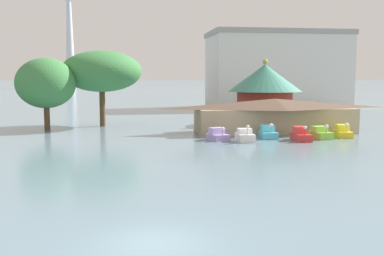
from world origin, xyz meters
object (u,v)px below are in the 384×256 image
Objects in this scene: green_roof_pavilion at (265,90)px; shoreline_tree_mid at (102,71)px; pedal_boat_white at (245,136)px; pedal_boat_cyan at (268,133)px; pedal_boat_yellow at (343,132)px; pedal_boat_red at (301,135)px; pedal_boat_lime at (321,134)px; distant_broadcast_tower at (69,6)px; shoreline_tree_tall_left at (46,83)px; background_building_block at (276,70)px; pedal_boat_lavender at (218,135)px; boathouse at (275,115)px.

green_roof_pavilion is 0.96× the size of shoreline_tree_mid.
shoreline_tree_mid reaches higher than pedal_boat_white.
pedal_boat_cyan is 8.23m from pedal_boat_yellow.
shoreline_tree_mid is at bearing -125.95° from pedal_boat_red.
shoreline_tree_mid is at bearing -127.46° from pedal_boat_cyan.
shoreline_tree_mid is at bearing -133.43° from pedal_boat_lime.
pedal_boat_red is at bearing -76.47° from pedal_boat_lime.
distant_broadcast_tower reaches higher than pedal_boat_red.
pedal_boat_red is 1.12× the size of pedal_boat_lime.
pedal_boat_red is 27.15m from shoreline_tree_mid.
distant_broadcast_tower is (-49.52, 217.05, 42.46)m from green_roof_pavilion.
pedal_boat_yellow is 0.03× the size of distant_broadcast_tower.
shoreline_tree_mid reaches higher than pedal_boat_lime.
pedal_boat_lime is 15.16m from green_roof_pavilion.
pedal_boat_cyan is at bearing -78.79° from distant_broadcast_tower.
shoreline_tree_tall_left is (-21.08, 12.99, 5.11)m from pedal_boat_white.
distant_broadcast_tower is (-21.57, 219.51, 41.43)m from shoreline_tree_tall_left.
shoreline_tree_mid is (-20.40, 16.68, 6.54)m from pedal_boat_red.
shoreline_tree_tall_left is at bearing -112.81° from pedal_boat_red.
background_building_block is at bearing 157.14° from pedal_boat_lime.
distant_broadcast_tower is (-40.19, 231.07, 46.57)m from pedal_boat_lavender.
green_roof_pavilion is 1.14× the size of shoreline_tree_tall_left.
shoreline_tree_tall_left is at bearing -84.39° from distant_broadcast_tower.
pedal_boat_cyan is 14.50m from green_roof_pavilion.
pedal_boat_white is 8.42m from pedal_boat_lime.
green_roof_pavilion is at bearing 156.50° from pedal_boat_white.
boathouse reaches higher than pedal_boat_white.
green_roof_pavilion reaches higher than pedal_boat_white.
shoreline_tree_tall_left is 0.31× the size of background_building_block.
shoreline_tree_mid reaches higher than boathouse.
pedal_boat_red is 50.90m from background_building_block.
shoreline_tree_tall_left is at bearing -151.31° from shoreline_tree_mid.
pedal_boat_yellow is at bearing -19.16° from shoreline_tree_tall_left.
shoreline_tree_tall_left reaches higher than pedal_boat_lime.
pedal_boat_lavender is 0.26× the size of shoreline_tree_mid.
pedal_boat_red is 242.16m from distant_broadcast_tower.
pedal_boat_red is 5.83m from pedal_boat_yellow.
pedal_boat_lavender is 0.95× the size of pedal_boat_yellow.
pedal_boat_lavender is 5.53m from pedal_boat_cyan.
pedal_boat_lavender is 20.48m from shoreline_tree_mid.
boathouse is 9.11m from green_roof_pavilion.
background_building_block is (11.38, 47.29, 7.36)m from pedal_boat_lime.
distant_broadcast_tower is at bearing -169.14° from pedal_boat_white.
pedal_boat_lime is 0.93× the size of pedal_boat_yellow.
boathouse is 27.37m from shoreline_tree_tall_left.
boathouse is 44.19m from background_building_block.
boathouse is at bearing -99.97° from green_roof_pavilion.
pedal_boat_red is at bearing 88.74° from pedal_boat_white.
pedal_boat_white is 0.77× the size of pedal_boat_red.
pedal_boat_yellow is (13.72, 0.33, 0.03)m from pedal_boat_lavender.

